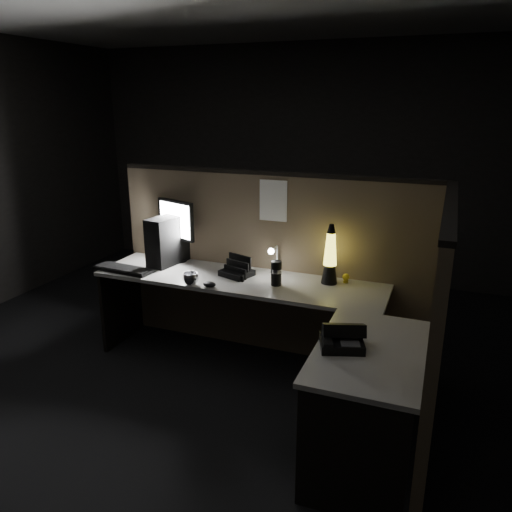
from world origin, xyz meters
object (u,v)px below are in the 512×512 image
(desk_phone, at_px, (342,338))
(pc_tower, at_px, (168,240))
(monitor, at_px, (176,225))
(lava_lamp, at_px, (330,259))
(keyboard, at_px, (124,269))

(desk_phone, bearing_deg, pc_tower, 132.03)
(monitor, distance_m, lava_lamp, 1.37)
(keyboard, bearing_deg, desk_phone, -14.06)
(lava_lamp, relative_size, desk_phone, 1.58)
(desk_phone, bearing_deg, lava_lamp, 88.82)
(monitor, bearing_deg, desk_phone, -12.99)
(monitor, xyz_separation_m, lava_lamp, (1.36, -0.07, -0.13))
(pc_tower, xyz_separation_m, keyboard, (-0.24, -0.31, -0.19))
(keyboard, relative_size, lava_lamp, 1.10)
(monitor, distance_m, keyboard, 0.58)
(lava_lamp, bearing_deg, keyboard, -168.51)
(lava_lamp, bearing_deg, monitor, 176.86)
(pc_tower, relative_size, keyboard, 0.80)
(pc_tower, height_order, monitor, monitor)
(keyboard, bearing_deg, pc_tower, 56.53)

